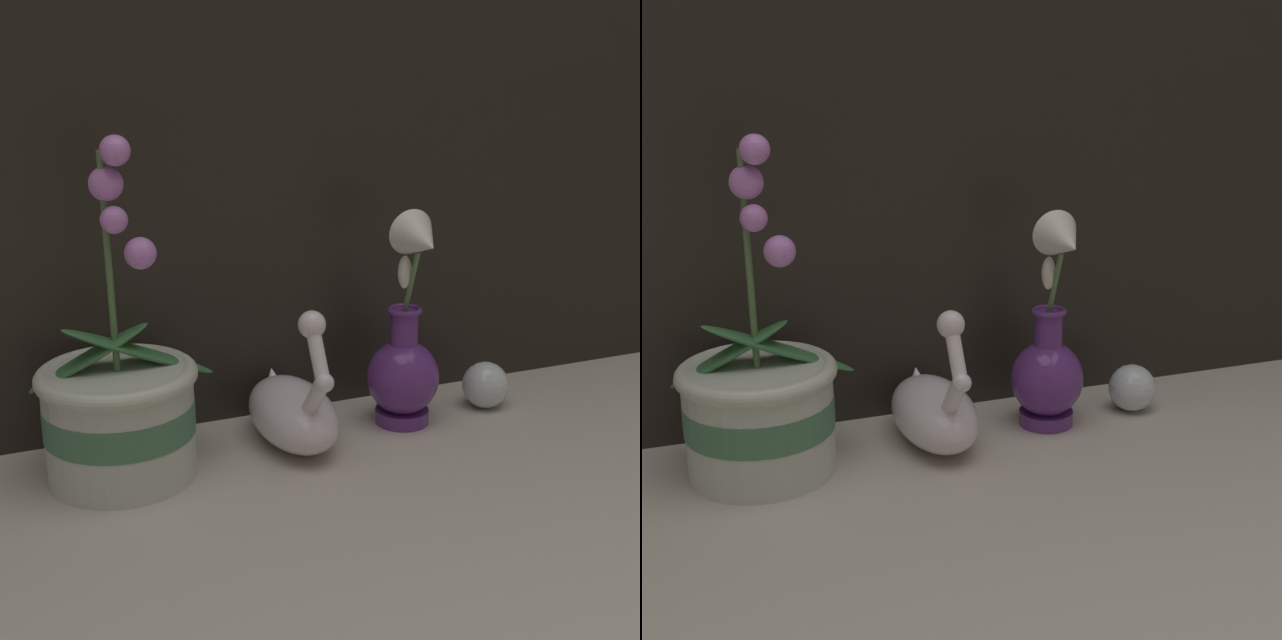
{
  "view_description": "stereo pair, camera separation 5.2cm",
  "coord_description": "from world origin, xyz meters",
  "views": [
    {
      "loc": [
        -0.4,
        -0.89,
        0.5
      ],
      "look_at": [
        0.02,
        0.11,
        0.16
      ],
      "focal_mm": 50.0,
      "sensor_mm": 36.0,
      "label": 1
    },
    {
      "loc": [
        -0.35,
        -0.91,
        0.5
      ],
      "look_at": [
        0.02,
        0.11,
        0.16
      ],
      "focal_mm": 50.0,
      "sensor_mm": 36.0,
      "label": 2
    }
  ],
  "objects": [
    {
      "name": "ground_plane",
      "position": [
        0.0,
        0.0,
        0.0
      ],
      "size": [
        2.8,
        2.8,
        0.0
      ],
      "primitive_type": "plane",
      "color": "#BCB2A3"
    },
    {
      "name": "orchid_potted_plant",
      "position": [
        -0.24,
        0.1,
        0.09
      ],
      "size": [
        0.23,
        0.19,
        0.41
      ],
      "color": "beige",
      "rests_on": "ground_plane"
    },
    {
      "name": "swan_figurine",
      "position": [
        -0.02,
        0.11,
        0.05
      ],
      "size": [
        0.1,
        0.22,
        0.2
      ],
      "color": "white",
      "rests_on": "ground_plane"
    },
    {
      "name": "blue_vase",
      "position": [
        0.14,
        0.11,
        0.1
      ],
      "size": [
        0.1,
        0.12,
        0.3
      ],
      "color": "#602D7F",
      "rests_on": "ground_plane"
    },
    {
      "name": "glass_sphere",
      "position": [
        0.28,
        0.11,
        0.03
      ],
      "size": [
        0.07,
        0.07,
        0.07
      ],
      "color": "silver",
      "rests_on": "ground_plane"
    }
  ]
}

